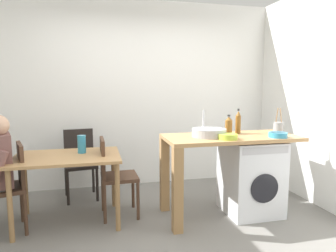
{
  "coord_description": "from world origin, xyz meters",
  "views": [
    {
      "loc": [
        -0.55,
        -2.77,
        1.48
      ],
      "look_at": [
        0.22,
        0.45,
        1.04
      ],
      "focal_mm": 32.54,
      "sensor_mm": 36.0,
      "label": 1
    }
  ],
  "objects_px": {
    "bottle_tall_green": "(229,125)",
    "bottle_squat_brown": "(238,122)",
    "chair_person_seat": "(10,183)",
    "washing_machine": "(251,176)",
    "utensil_crock": "(278,127)",
    "chair_opposite": "(113,173)",
    "colander": "(278,135)",
    "vase": "(82,144)",
    "chair_spare_by_wall": "(80,159)",
    "dining_table": "(67,164)",
    "mixing_bowl": "(228,136)"
  },
  "relations": [
    {
      "from": "chair_person_seat",
      "to": "bottle_squat_brown",
      "type": "bearing_deg",
      "value": -106.95
    },
    {
      "from": "washing_machine",
      "to": "utensil_crock",
      "type": "height_order",
      "value": "utensil_crock"
    },
    {
      "from": "chair_person_seat",
      "to": "chair_opposite",
      "type": "height_order",
      "value": "same"
    },
    {
      "from": "bottle_squat_brown",
      "to": "colander",
      "type": "height_order",
      "value": "bottle_squat_brown"
    },
    {
      "from": "bottle_squat_brown",
      "to": "utensil_crock",
      "type": "height_order",
      "value": "utensil_crock"
    },
    {
      "from": "dining_table",
      "to": "washing_machine",
      "type": "xyz_separation_m",
      "value": [
        2.04,
        -0.22,
        -0.21
      ]
    },
    {
      "from": "bottle_tall_green",
      "to": "bottle_squat_brown",
      "type": "relative_size",
      "value": 0.77
    },
    {
      "from": "chair_person_seat",
      "to": "bottle_squat_brown",
      "type": "height_order",
      "value": "bottle_squat_brown"
    },
    {
      "from": "chair_person_seat",
      "to": "colander",
      "type": "height_order",
      "value": "colander"
    },
    {
      "from": "utensil_crock",
      "to": "chair_person_seat",
      "type": "bearing_deg",
      "value": 178.27
    },
    {
      "from": "chair_opposite",
      "to": "chair_spare_by_wall",
      "type": "bearing_deg",
      "value": -153.62
    },
    {
      "from": "chair_person_seat",
      "to": "utensil_crock",
      "type": "distance_m",
      "value": 3.0
    },
    {
      "from": "chair_opposite",
      "to": "mixing_bowl",
      "type": "bearing_deg",
      "value": 66.79
    },
    {
      "from": "washing_machine",
      "to": "utensil_crock",
      "type": "bearing_deg",
      "value": 8.1
    },
    {
      "from": "chair_person_seat",
      "to": "chair_spare_by_wall",
      "type": "height_order",
      "value": "same"
    },
    {
      "from": "vase",
      "to": "bottle_squat_brown",
      "type": "bearing_deg",
      "value": -5.52
    },
    {
      "from": "washing_machine",
      "to": "mixing_bowl",
      "type": "height_order",
      "value": "mixing_bowl"
    },
    {
      "from": "bottle_tall_green",
      "to": "colander",
      "type": "xyz_separation_m",
      "value": [
        0.42,
        -0.34,
        -0.07
      ]
    },
    {
      "from": "chair_person_seat",
      "to": "chair_spare_by_wall",
      "type": "distance_m",
      "value": 1.06
    },
    {
      "from": "chair_person_seat",
      "to": "bottle_tall_green",
      "type": "relative_size",
      "value": 4.01
    },
    {
      "from": "chair_person_seat",
      "to": "colander",
      "type": "distance_m",
      "value": 2.84
    },
    {
      "from": "bottle_tall_green",
      "to": "vase",
      "type": "height_order",
      "value": "bottle_tall_green"
    },
    {
      "from": "dining_table",
      "to": "chair_spare_by_wall",
      "type": "xyz_separation_m",
      "value": [
        0.09,
        0.77,
        -0.14
      ]
    },
    {
      "from": "bottle_squat_brown",
      "to": "vase",
      "type": "height_order",
      "value": "bottle_squat_brown"
    },
    {
      "from": "chair_person_seat",
      "to": "vase",
      "type": "bearing_deg",
      "value": -92.78
    },
    {
      "from": "chair_opposite",
      "to": "washing_machine",
      "type": "height_order",
      "value": "chair_opposite"
    },
    {
      "from": "chair_spare_by_wall",
      "to": "vase",
      "type": "bearing_deg",
      "value": 87.27
    },
    {
      "from": "chair_spare_by_wall",
      "to": "bottle_tall_green",
      "type": "xyz_separation_m",
      "value": [
        1.72,
        -0.87,
        0.51
      ]
    },
    {
      "from": "mixing_bowl",
      "to": "vase",
      "type": "relative_size",
      "value": 1.04
    },
    {
      "from": "colander",
      "to": "dining_table",
      "type": "bearing_deg",
      "value": 168.9
    },
    {
      "from": "dining_table",
      "to": "chair_opposite",
      "type": "bearing_deg",
      "value": 5.75
    },
    {
      "from": "washing_machine",
      "to": "bottle_squat_brown",
      "type": "height_order",
      "value": "bottle_squat_brown"
    },
    {
      "from": "colander",
      "to": "vase",
      "type": "xyz_separation_m",
      "value": [
        -2.08,
        0.54,
        -0.11
      ]
    },
    {
      "from": "bottle_squat_brown",
      "to": "vase",
      "type": "bearing_deg",
      "value": 174.48
    },
    {
      "from": "chair_opposite",
      "to": "vase",
      "type": "height_order",
      "value": "vase"
    },
    {
      "from": "washing_machine",
      "to": "colander",
      "type": "bearing_deg",
      "value": -49.26
    },
    {
      "from": "bottle_tall_green",
      "to": "bottle_squat_brown",
      "type": "height_order",
      "value": "bottle_squat_brown"
    },
    {
      "from": "washing_machine",
      "to": "utensil_crock",
      "type": "relative_size",
      "value": 2.87
    },
    {
      "from": "chair_person_seat",
      "to": "washing_machine",
      "type": "distance_m",
      "value": 2.6
    },
    {
      "from": "utensil_crock",
      "to": "chair_spare_by_wall",
      "type": "bearing_deg",
      "value": 157.92
    },
    {
      "from": "washing_machine",
      "to": "vase",
      "type": "xyz_separation_m",
      "value": [
        -1.89,
        0.32,
        0.41
      ]
    },
    {
      "from": "bottle_tall_green",
      "to": "mixing_bowl",
      "type": "bearing_deg",
      "value": -115.89
    },
    {
      "from": "bottle_squat_brown",
      "to": "mixing_bowl",
      "type": "bearing_deg",
      "value": -129.69
    },
    {
      "from": "bottle_tall_green",
      "to": "vase",
      "type": "relative_size",
      "value": 1.14
    },
    {
      "from": "chair_opposite",
      "to": "utensil_crock",
      "type": "height_order",
      "value": "utensil_crock"
    },
    {
      "from": "chair_opposite",
      "to": "colander",
      "type": "distance_m",
      "value": 1.87
    },
    {
      "from": "chair_person_seat",
      "to": "chair_spare_by_wall",
      "type": "xyz_separation_m",
      "value": [
        0.64,
        0.85,
        0.0
      ]
    },
    {
      "from": "dining_table",
      "to": "chair_spare_by_wall",
      "type": "relative_size",
      "value": 1.22
    },
    {
      "from": "dining_table",
      "to": "washing_machine",
      "type": "distance_m",
      "value": 2.07
    },
    {
      "from": "vase",
      "to": "washing_machine",
      "type": "bearing_deg",
      "value": -9.59
    }
  ]
}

